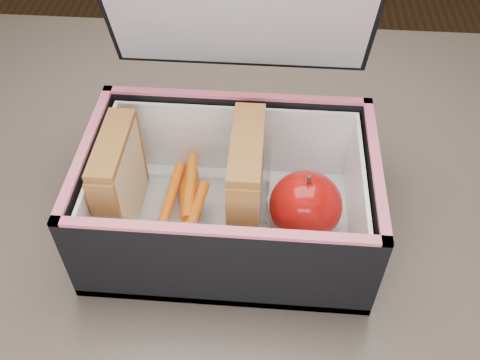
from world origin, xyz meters
name	(u,v)px	position (x,y,z in m)	size (l,w,h in m)	color
kitchen_table	(260,269)	(0.00, 0.00, 0.66)	(1.20, 0.80, 0.75)	brown
lunch_bag	(229,187)	(-0.03, -0.01, 0.81)	(0.28, 0.25, 0.27)	black
plastic_tub	(184,197)	(-0.08, -0.01, 0.80)	(0.17, 0.12, 0.07)	white
sandwich_left	(120,180)	(-0.14, -0.01, 0.82)	(0.03, 0.09, 0.10)	#CEB084
sandwich_right	(246,184)	(-0.02, -0.01, 0.82)	(0.03, 0.10, 0.11)	#CEB084
carrot_sticks	(186,200)	(-0.08, 0.00, 0.78)	(0.05, 0.13, 0.03)	#DC4A0E
paper_napkin	(305,225)	(0.04, -0.01, 0.77)	(0.07, 0.07, 0.01)	white
red_apple	(306,205)	(0.04, -0.02, 0.80)	(0.09, 0.09, 0.08)	#800B00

